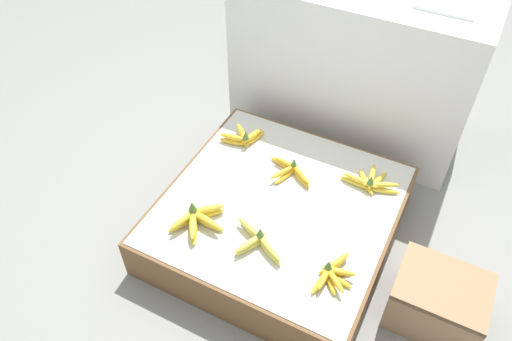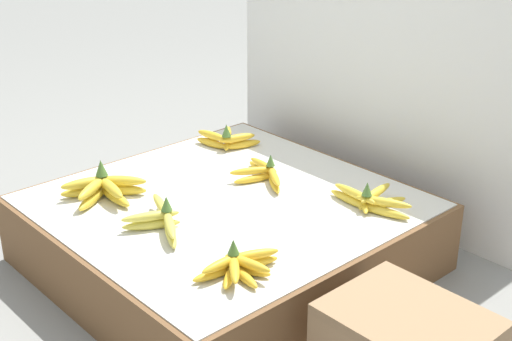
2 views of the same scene
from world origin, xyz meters
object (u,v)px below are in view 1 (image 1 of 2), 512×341
wooden_crate (437,301)px  banana_bunch_front_midleft (257,241)px  banana_bunch_front_midright (332,274)px  foam_tray_white (448,3)px  banana_bunch_middle_midright (370,182)px  banana_bunch_middle_left (243,137)px  banana_bunch_front_left (198,219)px  banana_bunch_middle_midleft (290,171)px

wooden_crate → banana_bunch_front_midleft: bearing=-168.6°
banana_bunch_front_midright → foam_tray_white: (0.03, 1.11, 0.60)m
banana_bunch_front_midleft → banana_bunch_middle_midright: 0.60m
banana_bunch_middle_left → foam_tray_white: size_ratio=0.72×
banana_bunch_front_left → banana_bunch_front_midleft: (0.27, 0.02, -0.01)m
banana_bunch_front_left → banana_bunch_front_midright: 0.59m
banana_bunch_front_midleft → banana_bunch_front_left: bearing=-175.9°
banana_bunch_front_midright → banana_bunch_middle_midleft: bearing=131.0°
foam_tray_white → banana_bunch_front_left: bearing=-119.0°
banana_bunch_middle_left → banana_bunch_middle_midright: bearing=-0.2°
banana_bunch_middle_midright → foam_tray_white: bearing=84.9°
banana_bunch_front_midleft → banana_bunch_middle_left: (-0.34, 0.52, 0.00)m
banana_bunch_front_midleft → banana_bunch_middle_midright: bearing=59.7°
wooden_crate → banana_bunch_front_left: banana_bunch_front_left is taller
banana_bunch_middle_left → banana_bunch_front_midright: bearing=-38.2°
banana_bunch_front_midleft → foam_tray_white: bearing=72.2°
banana_bunch_middle_midright → banana_bunch_front_left: bearing=-136.8°
wooden_crate → banana_bunch_front_midright: size_ratio=1.52×
wooden_crate → banana_bunch_middle_midleft: (-0.76, 0.28, 0.12)m
banana_bunch_front_midleft → banana_bunch_middle_midleft: 0.42m
banana_bunch_front_midright → banana_bunch_middle_midleft: (-0.37, 0.42, 0.00)m
banana_bunch_front_midright → banana_bunch_middle_left: 0.85m
wooden_crate → foam_tray_white: foam_tray_white is taller
foam_tray_white → banana_bunch_middle_midright: bearing=-95.1°
wooden_crate → banana_bunch_front_midright: 0.44m
wooden_crate → banana_bunch_middle_midright: (-0.41, 0.37, 0.12)m
wooden_crate → banana_bunch_front_midleft: (-0.72, -0.14, 0.13)m
banana_bunch_front_midleft → foam_tray_white: foam_tray_white is taller
banana_bunch_front_left → banana_bunch_middle_midleft: (0.22, 0.44, -0.01)m
banana_bunch_front_midleft → banana_bunch_middle_midleft: banana_bunch_front_midleft is taller
banana_bunch_front_midright → foam_tray_white: bearing=88.3°
banana_bunch_front_midleft → wooden_crate: bearing=11.4°
banana_bunch_front_left → banana_bunch_middle_left: bearing=97.8°
banana_bunch_middle_midright → banana_bunch_front_midleft: bearing=-120.3°
banana_bunch_middle_midleft → foam_tray_white: foam_tray_white is taller
banana_bunch_front_midleft → foam_tray_white: 1.31m
banana_bunch_front_midright → banana_bunch_middle_midleft: size_ratio=0.93×
banana_bunch_front_left → banana_bunch_middle_midleft: banana_bunch_front_left is taller
banana_bunch_front_midleft → foam_tray_white: (0.36, 1.11, 0.60)m
banana_bunch_middle_left → banana_bunch_front_left: bearing=-82.2°
wooden_crate → banana_bunch_front_left: 1.01m
banana_bunch_front_left → banana_bunch_front_midleft: bearing=4.1°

